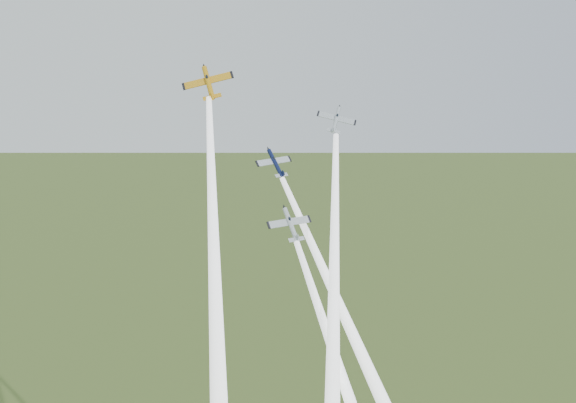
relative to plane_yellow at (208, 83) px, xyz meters
The scene contains 7 objects.
plane_yellow is the anchor object (origin of this frame).
smoke_trail_yellow 37.02m from the plane_yellow, 98.19° to the right, with size 2.80×2.80×67.65m, color white, non-canonical shape.
plane_navy 18.29m from the plane_yellow, ahead, with size 7.27×7.21×1.14m, color #0D163D, non-canonical shape.
smoke_trail_navy 49.84m from the plane_yellow, 46.67° to the right, with size 2.80×2.80×64.44m, color white, non-canonical shape.
plane_silver_right 22.62m from the plane_yellow, ahead, with size 6.87×6.81×1.08m, color silver, non-canonical shape.
smoke_trail_silver_right 46.09m from the plane_yellow, 63.58° to the right, with size 2.80×2.80×69.65m, color white, non-canonical shape.
plane_silver_low 27.73m from the plane_yellow, 50.25° to the right, with size 7.63×7.58×1.20m, color #B6BFC5, non-canonical shape.
Camera 1 is at (-30.72, -118.07, 113.25)m, focal length 45.00 mm.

